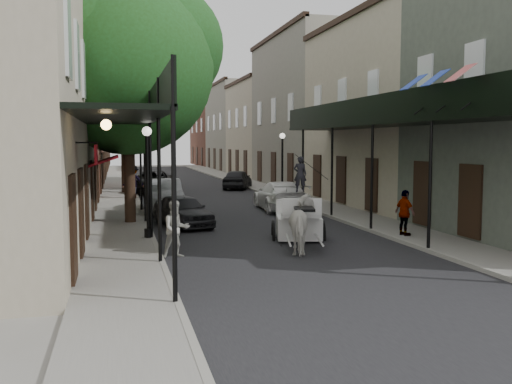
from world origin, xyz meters
TOP-DOWN VIEW (x-y plane):
  - ground at (0.00, 0.00)m, footprint 140.00×140.00m
  - road at (0.00, 20.00)m, footprint 8.00×90.00m
  - sidewalk_left at (-5.00, 20.00)m, footprint 2.20×90.00m
  - sidewalk_right at (5.00, 20.00)m, footprint 2.20×90.00m
  - building_row_left at (-8.60, 30.00)m, footprint 5.00×80.00m
  - building_row_right at (8.60, 30.00)m, footprint 5.00×80.00m
  - gallery_left at (-4.79, 6.98)m, footprint 2.20×18.05m
  - gallery_right at (4.79, 6.98)m, footprint 2.20×18.05m
  - tree_near at (-4.20, 10.18)m, footprint 7.31×6.80m
  - tree_far at (-4.25, 24.18)m, footprint 6.45×6.00m
  - lamppost_left at (-4.10, 6.00)m, footprint 0.32×0.32m
  - lamppost_right_far at (4.10, 18.00)m, footprint 0.32×0.32m
  - horse at (0.36, 2.88)m, footprint 1.38×2.20m
  - carriage at (0.98, 5.49)m, footprint 2.12×2.80m
  - pedestrian_walking at (-3.48, 3.00)m, footprint 0.91×0.77m
  - pedestrian_sidewalk_left at (-4.20, 20.05)m, footprint 1.25×0.76m
  - pedestrian_sidewalk_right at (4.45, 4.31)m, footprint 0.57×0.98m
  - car_left_near at (-2.60, 9.00)m, footprint 2.39×3.98m
  - car_left_mid at (-2.97, 14.00)m, footprint 1.67×4.69m
  - car_left_far at (-2.84, 24.30)m, footprint 3.09×5.55m
  - car_right_near at (2.60, 13.19)m, footprint 2.31×5.04m
  - car_right_far at (3.19, 26.16)m, footprint 3.04×4.42m

SIDE VIEW (x-z plane):
  - ground at x=0.00m, z-range 0.00..0.00m
  - road at x=0.00m, z-range 0.00..0.01m
  - sidewalk_left at x=-5.00m, z-range 0.00..0.12m
  - sidewalk_right at x=5.00m, z-range 0.00..0.12m
  - car_left_near at x=-2.60m, z-range 0.00..1.27m
  - car_right_far at x=3.19m, z-range 0.00..1.40m
  - car_right_near at x=2.60m, z-range 0.00..1.43m
  - car_left_far at x=-2.84m, z-range 0.00..1.47m
  - car_left_mid at x=-2.97m, z-range 0.00..1.54m
  - pedestrian_walking at x=-3.48m, z-range 0.00..1.65m
  - horse at x=0.36m, z-range 0.00..1.72m
  - pedestrian_sidewalk_right at x=4.45m, z-range 0.12..1.69m
  - pedestrian_sidewalk_left at x=-4.20m, z-range 0.12..2.00m
  - carriage at x=0.98m, z-range -0.32..2.55m
  - lamppost_left at x=-4.10m, z-range 0.19..3.90m
  - lamppost_right_far at x=4.10m, z-range 0.19..3.90m
  - gallery_left at x=-4.79m, z-range 1.61..6.49m
  - gallery_right at x=4.79m, z-range 1.61..6.49m
  - building_row_left at x=-8.60m, z-range 0.00..10.50m
  - building_row_right at x=8.60m, z-range 0.00..10.50m
  - tree_far at x=-4.25m, z-range 1.53..10.14m
  - tree_near at x=-4.20m, z-range 1.67..11.30m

